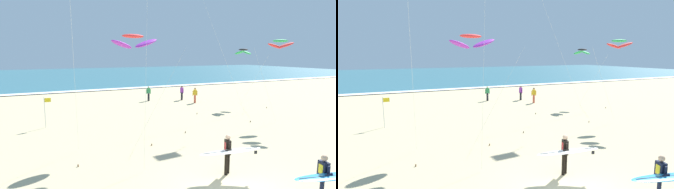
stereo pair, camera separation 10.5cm
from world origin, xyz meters
TOP-DOWN VIEW (x-y plane):
  - ocean_water at (0.00, 59.80)m, footprint 160.00×60.00m
  - shoreline_foam at (0.00, 30.10)m, footprint 160.00×1.71m
  - surfer_lead at (0.55, 1.16)m, footprint 2.51×1.34m
  - surfer_trailing at (2.03, -2.01)m, footprint 2.57×1.27m
  - kite_arc_charcoal_low at (11.67, 13.44)m, footprint 2.29×3.29m
  - kite_arc_emerald_distant at (9.32, 6.86)m, footprint 2.72×2.51m
  - kite_arc_scarlet_close at (-1.87, 5.95)m, footprint 4.87×2.97m
  - bystander_purple_top at (7.58, 18.33)m, footprint 0.27×0.48m
  - bystander_yellow_top at (7.95, 16.17)m, footprint 0.45×0.30m
  - bystander_green_top at (4.08, 19.35)m, footprint 0.50×0.22m
  - lifeguard_flag at (-6.07, 12.41)m, footprint 0.45×0.05m

SIDE VIEW (x-z plane):
  - ocean_water at x=0.00m, z-range 0.00..0.08m
  - shoreline_foam at x=0.00m, z-range 0.08..0.09m
  - bystander_purple_top at x=7.58m, z-range 0.02..1.61m
  - bystander_yellow_top at x=7.95m, z-range 0.02..1.61m
  - bystander_green_top at x=4.08m, z-range 0.02..1.61m
  - surfer_lead at x=0.55m, z-range 0.19..1.90m
  - surfer_trailing at x=2.03m, z-range 0.20..1.90m
  - lifeguard_flag at x=-6.07m, z-range 0.22..2.32m
  - kite_arc_charcoal_low at x=11.67m, z-range 2.46..7.96m
  - kite_arc_scarlet_close at x=-1.87m, z-range 2.63..8.60m
  - kite_arc_emerald_distant at x=9.32m, z-range 2.67..8.68m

